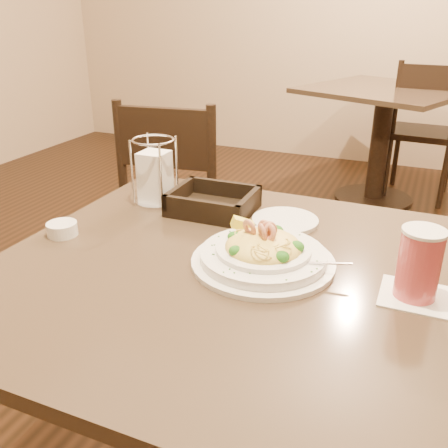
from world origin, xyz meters
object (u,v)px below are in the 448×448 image
at_px(background_table, 382,126).
at_px(dining_chair_far, 424,128).
at_px(napkin_caddy, 155,176).
at_px(pasta_bowl, 263,252).
at_px(main_table, 220,359).
at_px(dining_chair_near, 179,203).
at_px(bread_basket, 213,204).
at_px(drink_glass, 419,264).
at_px(side_plate, 285,221).
at_px(butter_ramekin, 62,229).

distance_m(background_table, dining_chair_far, 0.30).
bearing_deg(napkin_caddy, pasta_bowl, -30.11).
distance_m(main_table, dining_chair_near, 1.04).
relative_size(background_table, dining_chair_far, 1.26).
relative_size(main_table, background_table, 0.77).
distance_m(background_table, bread_basket, 2.33).
bearing_deg(background_table, bread_basket, -94.07).
distance_m(drink_glass, napkin_caddy, 0.70).
bearing_deg(pasta_bowl, dining_chair_far, 85.59).
height_order(main_table, pasta_bowl, pasta_bowl).
xyz_separation_m(main_table, dining_chair_far, (0.29, 2.73, -0.02)).
relative_size(dining_chair_near, bread_basket, 4.49).
bearing_deg(main_table, side_plate, 76.46).
bearing_deg(side_plate, dining_chair_near, 135.36).
relative_size(background_table, side_plate, 7.29).
bearing_deg(dining_chair_near, pasta_bowl, 119.82).
bearing_deg(napkin_caddy, butter_ramekin, -109.25).
bearing_deg(bread_basket, pasta_bowl, -46.25).
height_order(bread_basket, side_plate, bread_basket).
xyz_separation_m(drink_glass, bread_basket, (-0.50, 0.23, -0.05)).
bearing_deg(butter_ramekin, main_table, 2.26).
distance_m(pasta_bowl, drink_glass, 0.29).
height_order(dining_chair_near, side_plate, dining_chair_near).
bearing_deg(drink_glass, pasta_bowl, 178.11).
bearing_deg(bread_basket, main_table, -62.86).
bearing_deg(main_table, dining_chair_far, 83.97).
xyz_separation_m(main_table, background_table, (0.04, 2.56, 0.00)).
height_order(main_table, dining_chair_far, dining_chair_far).
bearing_deg(main_table, drink_glass, 3.46).
relative_size(background_table, dining_chair_near, 1.26).
height_order(background_table, butter_ramekin, butter_ramekin).
bearing_deg(bread_basket, side_plate, 0.81).
bearing_deg(drink_glass, side_plate, 143.35).
xyz_separation_m(background_table, butter_ramekin, (-0.42, -2.58, 0.26)).
relative_size(bread_basket, butter_ramekin, 3.03).
bearing_deg(bread_basket, background_table, 85.93).
bearing_deg(dining_chair_far, side_plate, 88.53).
relative_size(dining_chair_far, napkin_caddy, 5.34).
bearing_deg(main_table, bread_basket, 117.14).
relative_size(background_table, butter_ramekin, 17.07).
xyz_separation_m(side_plate, butter_ramekin, (-0.45, -0.27, 0.01)).
distance_m(main_table, drink_glass, 0.48).
distance_m(main_table, bread_basket, 0.38).
xyz_separation_m(pasta_bowl, butter_ramekin, (-0.47, -0.05, -0.01)).
bearing_deg(main_table, dining_chair_near, 122.95).
bearing_deg(dining_chair_far, bread_basket, 84.23).
height_order(main_table, bread_basket, bread_basket).
distance_m(dining_chair_far, napkin_caddy, 2.57).
relative_size(dining_chair_near, dining_chair_far, 1.00).
distance_m(main_table, napkin_caddy, 0.50).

